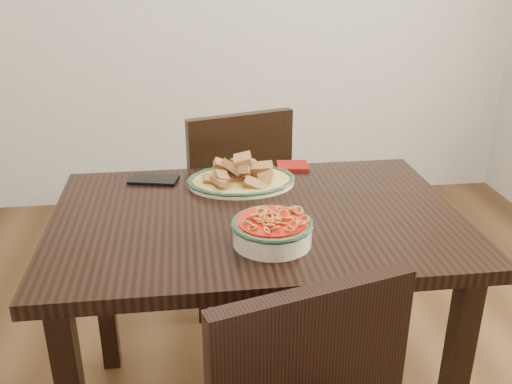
{
  "coord_description": "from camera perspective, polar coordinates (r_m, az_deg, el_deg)",
  "views": [
    {
      "loc": [
        -0.25,
        -1.58,
        1.46
      ],
      "look_at": [
        -0.05,
        -0.08,
        0.81
      ],
      "focal_mm": 40.0,
      "sensor_mm": 36.0,
      "label": 1
    }
  ],
  "objects": [
    {
      "name": "dining_table",
      "position": [
        1.7,
        0.09,
        -5.25
      ],
      "size": [
        1.18,
        0.79,
        0.75
      ],
      "color": "black",
      "rests_on": "ground"
    },
    {
      "name": "chair_far",
      "position": [
        2.37,
        -2.45,
        -0.73
      ],
      "size": [
        0.52,
        0.52,
        0.89
      ],
      "rotation": [
        0.0,
        0.0,
        3.42
      ],
      "color": "black",
      "rests_on": "ground"
    },
    {
      "name": "fish_plate",
      "position": [
        1.84,
        -1.48,
        2.07
      ],
      "size": [
        0.34,
        0.27,
        0.11
      ],
      "color": "#F1E7CC",
      "rests_on": "dining_table"
    },
    {
      "name": "noodle_bowl",
      "position": [
        1.48,
        1.63,
        -3.61
      ],
      "size": [
        0.22,
        0.22,
        0.08
      ],
      "color": "beige",
      "rests_on": "dining_table"
    },
    {
      "name": "smartphone",
      "position": [
        1.91,
        -10.19,
        1.23
      ],
      "size": [
        0.17,
        0.12,
        0.01
      ],
      "primitive_type": "cube",
      "rotation": [
        0.0,
        0.0,
        -0.23
      ],
      "color": "black",
      "rests_on": "dining_table"
    },
    {
      "name": "napkin",
      "position": [
        2.0,
        3.69,
        2.62
      ],
      "size": [
        0.12,
        0.1,
        0.01
      ],
      "primitive_type": "cube",
      "rotation": [
        0.0,
        0.0,
        -0.1
      ],
      "color": "maroon",
      "rests_on": "dining_table"
    }
  ]
}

